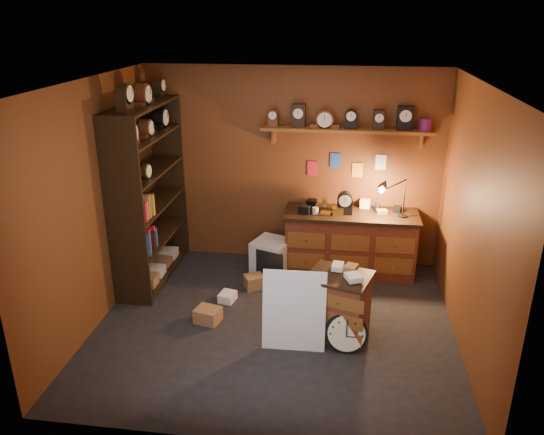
{
  "coord_description": "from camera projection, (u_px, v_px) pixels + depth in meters",
  "views": [
    {
      "loc": [
        0.68,
        -5.16,
        3.34
      ],
      "look_at": [
        -0.08,
        0.35,
        1.17
      ],
      "focal_mm": 35.0,
      "sensor_mm": 36.0,
      "label": 1
    }
  ],
  "objects": [
    {
      "name": "shelving_unit",
      "position": [
        146.0,
        187.0,
        6.74
      ],
      "size": [
        0.47,
        1.6,
        2.58
      ],
      "color": "black",
      "rests_on": "ground"
    },
    {
      "name": "room_shell",
      "position": [
        281.0,
        177.0,
        5.53
      ],
      "size": [
        4.02,
        3.62,
        2.71
      ],
      "color": "brown",
      "rests_on": "ground"
    },
    {
      "name": "floor",
      "position": [
        275.0,
        324.0,
        6.06
      ],
      "size": [
        4.0,
        4.0,
        0.0
      ],
      "primitive_type": "plane",
      "color": "black",
      "rests_on": "ground"
    },
    {
      "name": "mini_fridge",
      "position": [
        272.0,
        257.0,
        7.15
      ],
      "size": [
        0.59,
        0.61,
        0.48
      ],
      "rotation": [
        0.0,
        0.0,
        -0.35
      ],
      "color": "silver",
      "rests_on": "ground"
    },
    {
      "name": "floor_box_b",
      "position": [
        227.0,
        297.0,
        6.53
      ],
      "size": [
        0.22,
        0.24,
        0.11
      ],
      "primitive_type": "cube",
      "rotation": [
        0.0,
        0.0,
        -0.2
      ],
      "color": "white",
      "rests_on": "ground"
    },
    {
      "name": "floor_box_c",
      "position": [
        254.0,
        282.0,
        6.82
      ],
      "size": [
        0.3,
        0.28,
        0.17
      ],
      "primitive_type": "cube",
      "rotation": [
        0.0,
        0.0,
        0.49
      ],
      "color": "#966841",
      "rests_on": "ground"
    },
    {
      "name": "white_panel",
      "position": [
        293.0,
        345.0,
        5.67
      ],
      "size": [
        0.67,
        0.2,
        0.87
      ],
      "primitive_type": "cube",
      "rotation": [
        -0.17,
        0.0,
        0.03
      ],
      "color": "silver",
      "rests_on": "ground"
    },
    {
      "name": "big_round_clock",
      "position": [
        346.0,
        333.0,
        5.51
      ],
      "size": [
        0.44,
        0.15,
        0.45
      ],
      "color": "black",
      "rests_on": "ground"
    },
    {
      "name": "workbench",
      "position": [
        350.0,
        239.0,
        7.14
      ],
      "size": [
        1.77,
        0.66,
        1.36
      ],
      "color": "brown",
      "rests_on": "ground"
    },
    {
      "name": "low_cabinet",
      "position": [
        338.0,
        303.0,
        5.71
      ],
      "size": [
        0.78,
        0.71,
        0.82
      ],
      "rotation": [
        0.0,
        0.0,
        -0.3
      ],
      "color": "brown",
      "rests_on": "ground"
    },
    {
      "name": "floor_box_a",
      "position": [
        208.0,
        315.0,
        6.08
      ],
      "size": [
        0.32,
        0.29,
        0.17
      ],
      "primitive_type": "cube",
      "rotation": [
        0.0,
        0.0,
        -0.25
      ],
      "color": "#966841",
      "rests_on": "ground"
    }
  ]
}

